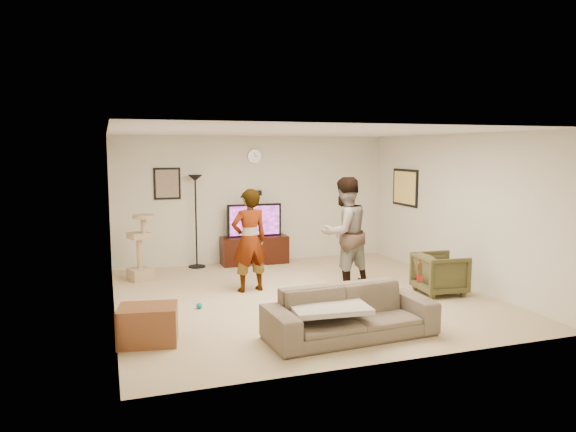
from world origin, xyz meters
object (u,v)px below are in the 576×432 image
object	(u,v)px
sofa	(350,313)
tv	(254,220)
cat_tree	(139,247)
person_right	(344,233)
floor_lamp	(196,222)
side_table	(148,325)
beer_bottle	(420,272)
person_left	(249,240)
armchair	(440,274)
tv_stand	(254,250)

from	to	relation	value
sofa	tv	bearing A→B (deg)	86.46
cat_tree	person_right	size ratio (longest dim) A/B	0.63
person_right	floor_lamp	bearing A→B (deg)	-63.16
tv	floor_lamp	xyz separation A→B (m)	(-1.13, 0.04, 0.02)
side_table	cat_tree	bearing A→B (deg)	88.06
sofa	beer_bottle	distance (m)	1.03
tv	beer_bottle	world-z (taller)	tv
person_right	beer_bottle	distance (m)	2.19
person_left	armchair	bearing A→B (deg)	149.50
tv	armchair	bearing A→B (deg)	-55.00
tv	person_left	size ratio (longest dim) A/B	0.66
person_left	beer_bottle	distance (m)	2.89
floor_lamp	person_right	xyz separation A→B (m)	(2.03, -2.28, 0.02)
tv_stand	beer_bottle	world-z (taller)	beer_bottle
sofa	beer_bottle	world-z (taller)	beer_bottle
floor_lamp	armchair	world-z (taller)	floor_lamp
tv_stand	cat_tree	world-z (taller)	cat_tree
tv	side_table	distance (m)	4.54
tv	side_table	bearing A→B (deg)	-121.19
tv_stand	person_right	world-z (taller)	person_right
tv	beer_bottle	size ratio (longest dim) A/B	4.32
floor_lamp	cat_tree	size ratio (longest dim) A/B	1.54
tv	side_table	xyz separation A→B (m)	(-2.33, -3.84, -0.64)
armchair	cat_tree	bearing A→B (deg)	65.70
floor_lamp	beer_bottle	world-z (taller)	floor_lamp
cat_tree	sofa	size ratio (longest dim) A/B	0.56
tv	person_left	distance (m)	2.06
tv_stand	person_right	size ratio (longest dim) A/B	0.72
tv_stand	beer_bottle	bearing A→B (deg)	-78.11
cat_tree	person_right	xyz separation A→B (m)	(3.12, -1.58, 0.33)
floor_lamp	armchair	distance (m)	4.57
cat_tree	person_left	size ratio (longest dim) A/B	0.70
cat_tree	person_right	bearing A→B (deg)	-26.87
person_left	beer_bottle	bearing A→B (deg)	113.67
person_left	beer_bottle	xyz separation A→B (m)	(1.54, -2.45, -0.09)
beer_bottle	person_right	bearing A→B (deg)	90.62
person_left	side_table	xyz separation A→B (m)	(-1.71, -1.88, -0.60)
person_right	sofa	size ratio (longest dim) A/B	0.88
floor_lamp	tv	bearing A→B (deg)	-2.28
sofa	beer_bottle	size ratio (longest dim) A/B	8.19
sofa	floor_lamp	bearing A→B (deg)	100.69
tv	beer_bottle	bearing A→B (deg)	-78.11
person_right	cat_tree	bearing A→B (deg)	-41.81
person_right	side_table	world-z (taller)	person_right
tv_stand	tv	distance (m)	0.59
tv	beer_bottle	xyz separation A→B (m)	(0.93, -4.41, -0.14)
cat_tree	tv_stand	bearing A→B (deg)	16.28
person_left	side_table	distance (m)	2.61
tv	armchair	world-z (taller)	tv
cat_tree	side_table	xyz separation A→B (m)	(-0.11, -3.20, -0.35)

